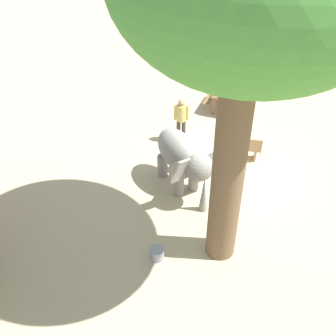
{
  "coord_description": "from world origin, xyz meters",
  "views": [
    {
      "loc": [
        -7.87,
        6.56,
        8.11
      ],
      "look_at": [
        0.14,
        1.56,
        0.8
      ],
      "focal_mm": 43.96,
      "sensor_mm": 36.0,
      "label": 1
    }
  ],
  "objects_px": {
    "person_handler": "(181,117)",
    "picnic_table_near": "(226,95)",
    "feed_bucket": "(157,254)",
    "wooden_bench": "(240,147)",
    "elephant": "(183,157)"
  },
  "relations": [
    {
      "from": "person_handler",
      "to": "picnic_table_near",
      "type": "xyz_separation_m",
      "value": [
        0.98,
        -2.73,
        -0.36
      ]
    },
    {
      "from": "picnic_table_near",
      "to": "person_handler",
      "type": "bearing_deg",
      "value": 162.61
    },
    {
      "from": "picnic_table_near",
      "to": "feed_bucket",
      "type": "relative_size",
      "value": 5.8
    },
    {
      "from": "wooden_bench",
      "to": "feed_bucket",
      "type": "height_order",
      "value": "wooden_bench"
    },
    {
      "from": "person_handler",
      "to": "elephant",
      "type": "bearing_deg",
      "value": 3.21
    },
    {
      "from": "person_handler",
      "to": "wooden_bench",
      "type": "relative_size",
      "value": 1.27
    },
    {
      "from": "elephant",
      "to": "person_handler",
      "type": "relative_size",
      "value": 1.54
    },
    {
      "from": "wooden_bench",
      "to": "feed_bucket",
      "type": "relative_size",
      "value": 3.55
    },
    {
      "from": "person_handler",
      "to": "wooden_bench",
      "type": "xyz_separation_m",
      "value": [
        -1.9,
        -1.04,
        -0.48
      ]
    },
    {
      "from": "person_handler",
      "to": "feed_bucket",
      "type": "relative_size",
      "value": 4.5
    },
    {
      "from": "elephant",
      "to": "picnic_table_near",
      "type": "distance_m",
      "value": 5.15
    },
    {
      "from": "elephant",
      "to": "wooden_bench",
      "type": "relative_size",
      "value": 1.96
    },
    {
      "from": "wooden_bench",
      "to": "picnic_table_near",
      "type": "height_order",
      "value": "wooden_bench"
    },
    {
      "from": "elephant",
      "to": "feed_bucket",
      "type": "relative_size",
      "value": 6.94
    },
    {
      "from": "elephant",
      "to": "wooden_bench",
      "type": "distance_m",
      "value": 2.48
    }
  ]
}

